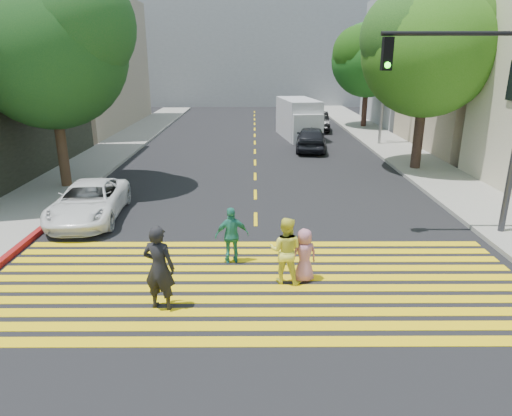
{
  "coord_description": "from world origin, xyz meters",
  "views": [
    {
      "loc": [
        -0.05,
        -8.91,
        5.33
      ],
      "look_at": [
        0.0,
        3.0,
        1.4
      ],
      "focal_mm": 32.0,
      "sensor_mm": 36.0,
      "label": 1
    }
  ],
  "objects_px": {
    "tree_left": "(50,42)",
    "pedestrian_child": "(304,255)",
    "white_van": "(299,120)",
    "pedestrian_woman": "(286,250)",
    "white_sedan": "(89,201)",
    "tree_right_far": "(369,56)",
    "dark_car_near": "(311,138)",
    "traffic_signal": "(483,101)",
    "pedestrian_man": "(159,268)",
    "pedestrian_extra": "(232,235)",
    "dark_car_parked": "(318,122)",
    "silver_car": "(295,118)",
    "tree_right_near": "(430,43)"
  },
  "relations": [
    {
      "from": "tree_right_far",
      "to": "dark_car_near",
      "type": "bearing_deg",
      "value": -119.67
    },
    {
      "from": "traffic_signal",
      "to": "dark_car_near",
      "type": "bearing_deg",
      "value": 103.7
    },
    {
      "from": "pedestrian_woman",
      "to": "white_sedan",
      "type": "xyz_separation_m",
      "value": [
        -6.45,
        4.71,
        -0.21
      ]
    },
    {
      "from": "pedestrian_woman",
      "to": "silver_car",
      "type": "bearing_deg",
      "value": -80.45
    },
    {
      "from": "pedestrian_woman",
      "to": "white_van",
      "type": "distance_m",
      "value": 21.75
    },
    {
      "from": "pedestrian_extra",
      "to": "tree_left",
      "type": "bearing_deg",
      "value": -56.75
    },
    {
      "from": "tree_left",
      "to": "white_van",
      "type": "xyz_separation_m",
      "value": [
        11.05,
        13.01,
        -4.67
      ]
    },
    {
      "from": "pedestrian_child",
      "to": "white_sedan",
      "type": "height_order",
      "value": "pedestrian_child"
    },
    {
      "from": "tree_right_far",
      "to": "traffic_signal",
      "type": "bearing_deg",
      "value": -95.4
    },
    {
      "from": "dark_car_parked",
      "to": "pedestrian_man",
      "type": "bearing_deg",
      "value": -101.18
    },
    {
      "from": "dark_car_parked",
      "to": "white_van",
      "type": "distance_m",
      "value": 3.72
    },
    {
      "from": "tree_right_far",
      "to": "traffic_signal",
      "type": "distance_m",
      "value": 23.39
    },
    {
      "from": "tree_left",
      "to": "silver_car",
      "type": "bearing_deg",
      "value": 59.48
    },
    {
      "from": "white_sedan",
      "to": "white_van",
      "type": "bearing_deg",
      "value": 58.25
    },
    {
      "from": "pedestrian_woman",
      "to": "dark_car_near",
      "type": "bearing_deg",
      "value": -83.91
    },
    {
      "from": "pedestrian_child",
      "to": "dark_car_near",
      "type": "bearing_deg",
      "value": -115.97
    },
    {
      "from": "pedestrian_woman",
      "to": "silver_car",
      "type": "distance_m",
      "value": 28.0
    },
    {
      "from": "tree_left",
      "to": "pedestrian_extra",
      "type": "xyz_separation_m",
      "value": [
        7.33,
        -7.42,
        -5.14
      ]
    },
    {
      "from": "tree_right_far",
      "to": "white_sedan",
      "type": "relative_size",
      "value": 1.77
    },
    {
      "from": "dark_car_parked",
      "to": "silver_car",
      "type": "bearing_deg",
      "value": 119.73
    },
    {
      "from": "tree_right_far",
      "to": "white_sedan",
      "type": "xyz_separation_m",
      "value": [
        -14.48,
        -21.67,
        -4.83
      ]
    },
    {
      "from": "dark_car_parked",
      "to": "tree_left",
      "type": "bearing_deg",
      "value": -124.52
    },
    {
      "from": "tree_right_far",
      "to": "white_sedan",
      "type": "distance_m",
      "value": 26.51
    },
    {
      "from": "tree_right_far",
      "to": "white_van",
      "type": "bearing_deg",
      "value": -139.94
    },
    {
      "from": "traffic_signal",
      "to": "tree_right_far",
      "type": "bearing_deg",
      "value": 85.42
    },
    {
      "from": "pedestrian_man",
      "to": "dark_car_near",
      "type": "bearing_deg",
      "value": -92.83
    },
    {
      "from": "tree_left",
      "to": "white_sedan",
      "type": "height_order",
      "value": "tree_left"
    },
    {
      "from": "pedestrian_extra",
      "to": "silver_car",
      "type": "relative_size",
      "value": 0.37
    },
    {
      "from": "tree_left",
      "to": "pedestrian_child",
      "type": "xyz_separation_m",
      "value": [
        9.17,
        -8.52,
        -5.23
      ]
    },
    {
      "from": "pedestrian_extra",
      "to": "white_sedan",
      "type": "xyz_separation_m",
      "value": [
        -5.08,
        3.53,
        -0.15
      ]
    },
    {
      "from": "tree_right_far",
      "to": "white_van",
      "type": "height_order",
      "value": "tree_right_far"
    },
    {
      "from": "tree_right_near",
      "to": "white_sedan",
      "type": "height_order",
      "value": "tree_right_near"
    },
    {
      "from": "dark_car_near",
      "to": "white_van",
      "type": "relative_size",
      "value": 0.75
    },
    {
      "from": "white_van",
      "to": "pedestrian_woman",
      "type": "bearing_deg",
      "value": -104.61
    },
    {
      "from": "pedestrian_extra",
      "to": "pedestrian_woman",
      "type": "bearing_deg",
      "value": 127.9
    },
    {
      "from": "pedestrian_woman",
      "to": "dark_car_near",
      "type": "relative_size",
      "value": 0.39
    },
    {
      "from": "pedestrian_child",
      "to": "dark_car_parked",
      "type": "distance_m",
      "value": 25.03
    },
    {
      "from": "tree_left",
      "to": "white_van",
      "type": "distance_m",
      "value": 17.7
    },
    {
      "from": "pedestrian_extra",
      "to": "white_van",
      "type": "relative_size",
      "value": 0.27
    },
    {
      "from": "tree_left",
      "to": "pedestrian_extra",
      "type": "height_order",
      "value": "tree_left"
    },
    {
      "from": "pedestrian_extra",
      "to": "dark_car_parked",
      "type": "bearing_deg",
      "value": -114.48
    },
    {
      "from": "silver_car",
      "to": "traffic_signal",
      "type": "xyz_separation_m",
      "value": [
        3.17,
        -24.74,
        3.53
      ]
    },
    {
      "from": "white_sedan",
      "to": "dark_car_parked",
      "type": "relative_size",
      "value": 1.08
    },
    {
      "from": "dark_car_near",
      "to": "traffic_signal",
      "type": "relative_size",
      "value": 0.68
    },
    {
      "from": "tree_left",
      "to": "white_van",
      "type": "bearing_deg",
      "value": 49.66
    },
    {
      "from": "pedestrian_woman",
      "to": "tree_right_far",
      "type": "bearing_deg",
      "value": -91.91
    },
    {
      "from": "tree_left",
      "to": "dark_car_parked",
      "type": "bearing_deg",
      "value": 51.67
    },
    {
      "from": "pedestrian_child",
      "to": "white_van",
      "type": "bearing_deg",
      "value": -113.58
    },
    {
      "from": "pedestrian_woman",
      "to": "silver_car",
      "type": "height_order",
      "value": "pedestrian_woman"
    },
    {
      "from": "tree_right_far",
      "to": "white_sedan",
      "type": "bearing_deg",
      "value": -123.75
    }
  ]
}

